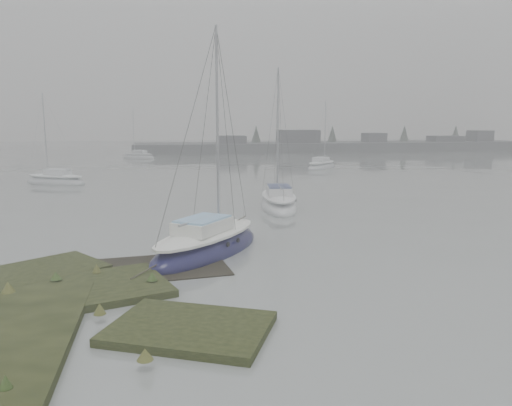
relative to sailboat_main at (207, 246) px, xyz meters
The scene contains 7 objects.
ground 23.85m from the sailboat_main, 93.59° to the left, with size 160.00×160.00×0.00m, color slate.
far_shoreline 61.20m from the sailboat_main, 65.53° to the left, with size 60.00×8.00×4.15m.
sailboat_main is the anchor object (origin of this frame).
sailboat_white 9.86m from the sailboat_main, 61.66° to the left, with size 2.67×5.98×8.15m.
sailboat_far_a 23.84m from the sailboat_main, 113.24° to the left, with size 5.31×4.00×7.26m.
sailboat_far_b 33.07m from the sailboat_main, 64.85° to the left, with size 4.72×4.90×7.23m.
sailboat_far_c 47.05m from the sailboat_main, 95.34° to the left, with size 4.69×4.00×6.61m.
Camera 1 is at (0.00, -11.22, 4.74)m, focal length 35.00 mm.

